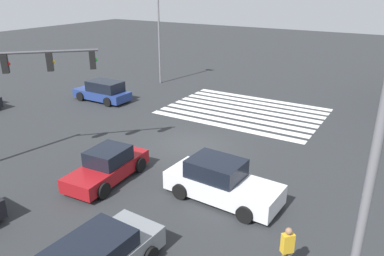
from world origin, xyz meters
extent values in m
plane|color=#2B2D30|center=(0.00, 0.00, 0.00)|extent=(114.91, 114.91, 0.00)
cube|color=silver|center=(0.00, -10.25, 0.00)|extent=(10.51, 0.60, 0.01)
cube|color=silver|center=(0.00, -9.30, 0.00)|extent=(10.51, 0.60, 0.01)
cube|color=silver|center=(0.00, -8.35, 0.00)|extent=(10.51, 0.60, 0.01)
cube|color=silver|center=(0.00, -7.40, 0.00)|extent=(10.51, 0.60, 0.01)
cube|color=silver|center=(0.00, -6.45, 0.00)|extent=(10.51, 0.60, 0.01)
cube|color=silver|center=(0.00, -5.50, 0.00)|extent=(10.51, 0.60, 0.01)
cube|color=silver|center=(0.00, -4.55, 0.00)|extent=(10.51, 0.60, 0.01)
cube|color=silver|center=(0.00, -3.60, 0.00)|extent=(10.51, 0.60, 0.01)
cylinder|color=#47474C|center=(5.30, 5.30, 5.38)|extent=(4.25, 4.25, 0.12)
cube|color=black|center=(6.13, 6.13, 4.91)|extent=(0.40, 0.40, 0.84)
sphere|color=red|center=(6.02, 6.02, 4.91)|extent=(0.16, 0.16, 0.16)
cube|color=black|center=(4.78, 4.78, 4.91)|extent=(0.40, 0.40, 0.84)
sphere|color=gold|center=(4.66, 4.66, 4.91)|extent=(0.16, 0.16, 0.16)
cube|color=black|center=(3.42, 3.42, 4.91)|extent=(0.40, 0.40, 0.84)
sphere|color=green|center=(3.31, 3.31, 4.91)|extent=(0.16, 0.16, 0.16)
cube|color=silver|center=(-3.91, 4.03, 0.57)|extent=(4.81, 2.05, 0.78)
cube|color=black|center=(-3.57, 4.01, 1.32)|extent=(2.22, 1.75, 0.72)
cylinder|color=black|center=(-5.42, 3.16, 0.33)|extent=(0.68, 0.25, 0.67)
cylinder|color=black|center=(-5.33, 5.03, 0.33)|extent=(0.68, 0.25, 0.67)
cylinder|color=black|center=(-2.49, 3.02, 0.33)|extent=(0.68, 0.25, 0.67)
cylinder|color=black|center=(-2.40, 4.90, 0.33)|extent=(0.68, 0.25, 0.67)
cube|color=maroon|center=(1.26, 5.24, 0.49)|extent=(1.94, 4.32, 0.61)
cube|color=black|center=(1.27, 5.09, 1.13)|extent=(1.60, 1.87, 0.66)
cylinder|color=black|center=(0.32, 6.49, 0.34)|extent=(0.27, 0.70, 0.69)
cylinder|color=black|center=(2.01, 6.60, 0.34)|extent=(0.27, 0.70, 0.69)
cylinder|color=black|center=(0.50, 3.88, 0.34)|extent=(0.27, 0.70, 0.69)
cylinder|color=black|center=(2.19, 3.99, 0.34)|extent=(0.27, 0.70, 0.69)
cube|color=black|center=(-2.69, 10.06, 1.14)|extent=(1.73, 2.51, 0.52)
cylinder|color=black|center=(-1.82, 8.53, 0.31)|extent=(0.24, 0.62, 0.61)
cylinder|color=black|center=(-3.68, 8.60, 0.31)|extent=(0.24, 0.62, 0.61)
cube|color=navy|center=(10.17, -3.68, 0.49)|extent=(4.42, 1.76, 0.61)
cube|color=black|center=(9.79, -3.68, 1.17)|extent=(2.57, 1.58, 0.75)
cylinder|color=black|center=(11.54, -2.78, 0.34)|extent=(0.68, 0.22, 0.68)
cylinder|color=black|center=(11.54, -4.57, 0.34)|extent=(0.68, 0.22, 0.68)
cylinder|color=black|center=(8.80, -2.78, 0.34)|extent=(0.68, 0.22, 0.68)
cylinder|color=black|center=(8.81, -4.58, 0.34)|extent=(0.68, 0.22, 0.68)
cube|color=gold|center=(-7.44, 6.79, 1.10)|extent=(0.41, 0.41, 0.63)
sphere|color=#8C6647|center=(-7.44, 6.79, 1.52)|extent=(0.21, 0.21, 0.21)
cylinder|color=slate|center=(9.59, -10.36, 3.68)|extent=(0.16, 0.16, 7.35)
cylinder|color=slate|center=(-9.44, 10.01, 4.13)|extent=(0.16, 0.16, 8.26)
camera|label=1|loc=(-9.74, 16.03, 8.27)|focal=35.00mm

